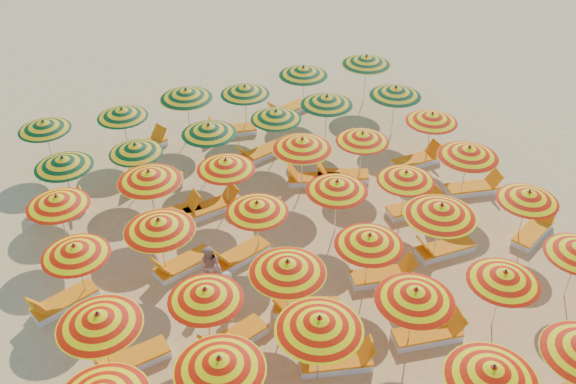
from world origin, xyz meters
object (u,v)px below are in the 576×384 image
Objects in this scene: umbrella_3 at (493,373)px; umbrella_31 at (135,148)px; umbrella_7 at (219,364)px; lounger_12 at (383,276)px; umbrella_24 at (57,201)px; umbrella_32 at (209,129)px; lounger_18 at (415,208)px; umbrella_19 at (159,225)px; umbrella_21 at (337,186)px; lounger_26 at (156,180)px; umbrella_25 at (149,176)px; beachgoer_b at (210,268)px; umbrella_29 at (432,117)px; lounger_24 at (417,160)px; lounger_25 at (57,210)px; lounger_11 at (305,307)px; lounger_9 at (132,360)px; umbrella_17 at (528,196)px; umbrella_18 at (75,250)px; lounger_8 at (429,335)px; umbrella_34 at (327,100)px; umbrella_37 at (122,113)px; umbrella_41 at (366,60)px; umbrella_30 at (63,162)px; lounger_17 at (240,255)px; umbrella_23 at (469,152)px; umbrella_38 at (186,94)px; lounger_16 at (183,265)px; umbrella_15 at (369,240)px; umbrella_16 at (441,210)px; lounger_19 at (474,188)px; umbrella_36 at (44,125)px; umbrella_40 at (303,71)px; lounger_28 at (145,146)px; lounger_30 at (288,110)px; lounger_27 at (260,154)px; umbrella_35 at (396,91)px; lounger_15 at (63,302)px; umbrella_33 at (276,115)px; umbrella_28 at (362,137)px; umbrella_14 at (288,267)px; umbrella_39 at (245,90)px; beachgoer_a at (229,295)px; lounger_13 at (444,249)px; lounger_22 at (313,180)px; lounger_10 at (233,340)px; umbrella_9 at (415,295)px; umbrella_13 at (205,294)px; lounger_14 at (533,232)px; umbrella_8 at (319,323)px; lounger_21 at (213,207)px; umbrella_12 at (99,320)px; lounger_7 at (338,362)px; umbrella_10 at (504,277)px.

umbrella_31 is (-4.79, 11.63, -0.21)m from umbrella_3.
lounger_12 is at bearing 24.54° from umbrella_7.
umbrella_24 is 0.95× the size of umbrella_32.
umbrella_19 is at bearing -178.75° from lounger_18.
umbrella_21 is 1.09× the size of lounger_26.
umbrella_25 reaches higher than beachgoer_b.
lounger_24 is (-0.50, -0.19, -1.50)m from umbrella_29.
lounger_11 is at bearing -52.02° from lounger_25.
lounger_9 and lounger_11 have the same top height.
lounger_25 is (-12.37, 6.61, -1.48)m from umbrella_17.
umbrella_18 is 1.10× the size of lounger_8.
umbrella_34 is 7.10m from umbrella_37.
umbrella_41 reaches higher than umbrella_7.
umbrella_30 reaches higher than lounger_17.
umbrella_38 is (-6.98, 7.09, 0.03)m from umbrella_23.
umbrella_7 is at bearing 67.86° from lounger_16.
umbrella_3 reaches higher than umbrella_15.
umbrella_16 is 4.28m from lounger_19.
umbrella_36 is at bearing -179.71° from umbrella_41.
lounger_12 is (-1.85, -9.64, -1.61)m from umbrella_40.
lounger_28 is 1.00× the size of lounger_30.
umbrella_7 is 10.73m from lounger_27.
umbrella_35 is 5.39m from lounger_27.
umbrella_33 is at bearing -168.77° from lounger_15.
lounger_27 is (-2.64, 2.50, -1.47)m from umbrella_28.
umbrella_15 is 1.18× the size of lounger_11.
umbrella_14 is (2.41, 2.17, -0.02)m from umbrella_7.
umbrella_40 is at bearing 111.35° from lounger_24.
umbrella_32 is 3.04m from umbrella_39.
beachgoer_a is at bearing -154.43° from lounger_24.
lounger_13 is (9.78, -2.20, -1.48)m from umbrella_18.
umbrella_25 is 5.56m from lounger_22.
umbrella_23 reaches higher than lounger_10.
umbrella_32 is (-2.13, 9.19, -0.05)m from umbrella_9.
umbrella_13 is (0.34, 2.15, -0.13)m from umbrella_7.
lounger_14 is (0.61, -9.52, -1.68)m from umbrella_41.
umbrella_31 is (-0.14, 7.14, -0.08)m from umbrella_13.
beachgoer_a is (-8.75, -9.11, -1.07)m from umbrella_41.
umbrella_38 is at bearing 88.68° from umbrella_8.
lounger_14 is (3.35, -4.71, -1.47)m from umbrella_28.
lounger_16 is (-4.25, -6.59, -1.52)m from umbrella_39.
umbrella_41 reaches higher than lounger_21.
lounger_22 is (-4.34, 0.16, -1.50)m from umbrella_29.
umbrella_12 is 1.36× the size of lounger_7.
lounger_16 is 7.40m from lounger_18.
umbrella_30 is at bearing -179.11° from umbrella_31.
lounger_15 is (-3.67, 2.93, 0.00)m from lounger_10.
umbrella_33 is at bearing 154.93° from umbrella_29.
umbrella_19 is at bearing -178.54° from beachgoer_b.
umbrella_13 is at bearing 162.19° from umbrella_10.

